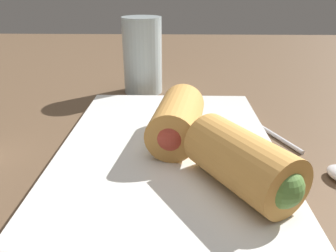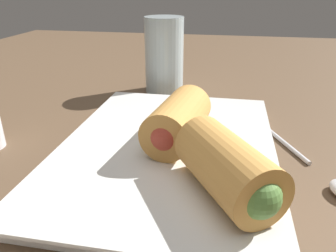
% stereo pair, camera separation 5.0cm
% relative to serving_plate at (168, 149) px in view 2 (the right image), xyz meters
% --- Properties ---
extents(table_surface, '(1.80, 1.40, 0.02)m').
position_rel_serving_plate_xyz_m(table_surface, '(-0.03, -0.02, -0.02)').
color(table_surface, brown).
rests_on(table_surface, ground).
extents(serving_plate, '(0.32, 0.23, 0.01)m').
position_rel_serving_plate_xyz_m(serving_plate, '(0.00, 0.00, 0.00)').
color(serving_plate, silver).
rests_on(serving_plate, table_surface).
extents(roll_front_left, '(0.11, 0.06, 0.05)m').
position_rel_serving_plate_xyz_m(roll_front_left, '(0.00, -0.01, 0.03)').
color(roll_front_left, '#D19347').
rests_on(roll_front_left, serving_plate).
extents(roll_front_right, '(0.11, 0.09, 0.05)m').
position_rel_serving_plate_xyz_m(roll_front_right, '(-0.08, -0.07, 0.03)').
color(roll_front_right, '#D19347').
rests_on(roll_front_right, serving_plate).
extents(spoon, '(0.18, 0.09, 0.01)m').
position_rel_serving_plate_xyz_m(spoon, '(-0.02, -0.16, -0.00)').
color(spoon, silver).
rests_on(spoon, table_surface).
extents(drinking_glass, '(0.06, 0.06, 0.12)m').
position_rel_serving_plate_xyz_m(drinking_glass, '(0.22, 0.05, 0.05)').
color(drinking_glass, silver).
rests_on(drinking_glass, table_surface).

